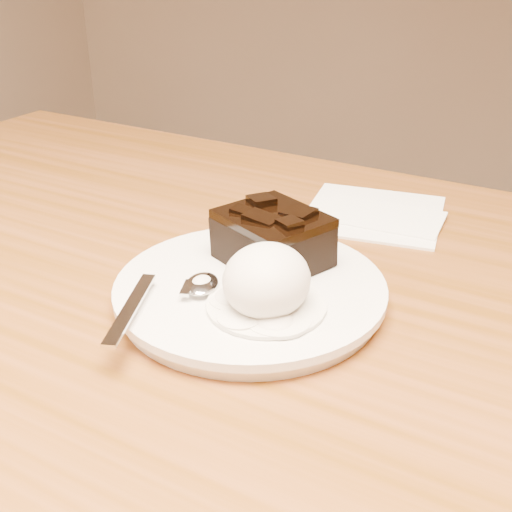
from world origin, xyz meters
The scene contains 9 objects.
plate centered at (0.05, 0.02, 0.76)m, with size 0.23×0.23×0.02m, color silver.
brownie centered at (0.04, 0.06, 0.79)m, with size 0.09×0.08×0.04m, color black.
ice_cream_scoop centered at (0.08, -0.01, 0.79)m, with size 0.07×0.07×0.06m, color silver.
melt_puddle centered at (0.08, -0.01, 0.77)m, with size 0.10×0.10×0.00m, color white.
spoon centered at (0.02, -0.01, 0.77)m, with size 0.03×0.16×0.01m, color silver, non-canonical shape.
napkin centered at (0.07, 0.25, 0.75)m, with size 0.15×0.15×0.01m, color white.
crumb_a centered at (0.08, -0.02, 0.77)m, with size 0.01×0.01×0.00m, color black.
crumb_b centered at (0.03, 0.01, 0.77)m, with size 0.01×0.01×0.00m, color black.
crumb_c centered at (0.07, 0.00, 0.77)m, with size 0.01×0.00×0.00m, color black.
Camera 1 is at (0.29, -0.39, 1.04)m, focal length 45.21 mm.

